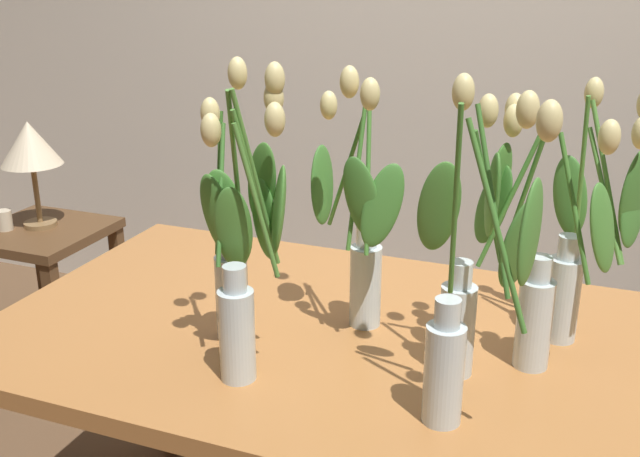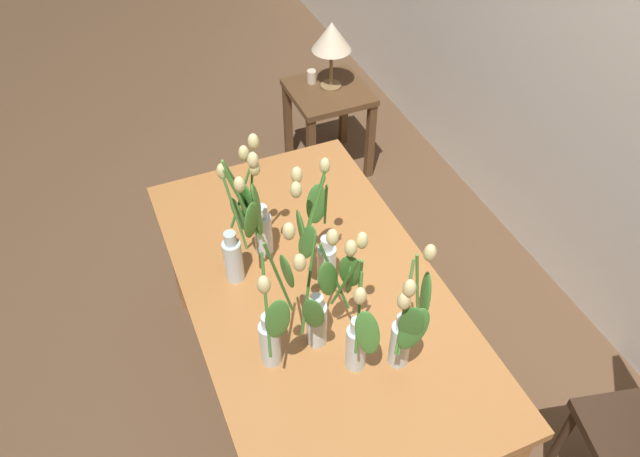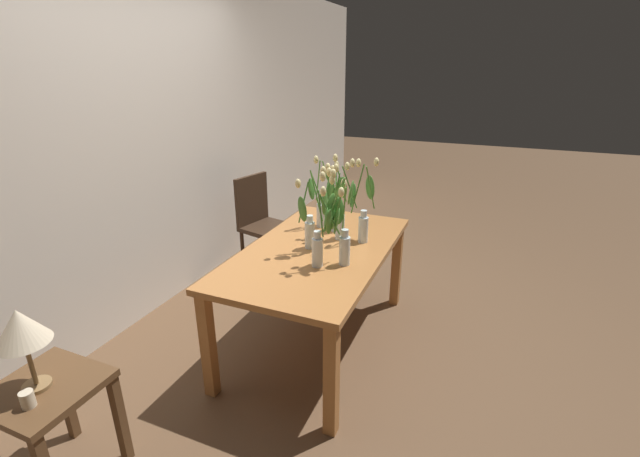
# 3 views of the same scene
# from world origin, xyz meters

# --- Properties ---
(room_wall_rear) EXTENTS (9.00, 0.10, 2.70)m
(room_wall_rear) POSITION_xyz_m (0.00, 1.46, 1.35)
(room_wall_rear) COLOR silver
(room_wall_rear) RESTS_ON ground
(dining_table) EXTENTS (1.60, 0.90, 0.74)m
(dining_table) POSITION_xyz_m (0.00, 0.00, 0.65)
(dining_table) COLOR #B7753D
(dining_table) RESTS_ON ground
(tulip_vase_0) EXTENTS (0.24, 0.19, 0.57)m
(tulip_vase_0) POSITION_xyz_m (-0.02, 0.02, 0.95)
(tulip_vase_0) COLOR silver
(tulip_vase_0) RESTS_ON dining_table
(tulip_vase_1) EXTENTS (0.14, 0.18, 0.51)m
(tulip_vase_1) POSITION_xyz_m (-0.24, -0.13, 0.91)
(tulip_vase_1) COLOR silver
(tulip_vase_1) RESTS_ON dining_table
(tulip_vase_2) EXTENTS (0.20, 0.20, 0.54)m
(tulip_vase_2) POSITION_xyz_m (0.42, 0.13, 0.95)
(tulip_vase_2) COLOR silver
(tulip_vase_2) RESTS_ON dining_table
(tulip_vase_3) EXTENTS (0.24, 0.17, 0.58)m
(tulip_vase_3) POSITION_xyz_m (0.24, -0.23, 0.94)
(tulip_vase_3) COLOR silver
(tulip_vase_3) RESTS_ON dining_table
(tulip_vase_4) EXTENTS (0.27, 0.18, 0.53)m
(tulip_vase_4) POSITION_xyz_m (0.33, -0.01, 0.95)
(tulip_vase_4) COLOR silver
(tulip_vase_4) RESTS_ON dining_table
(tulip_vase_5) EXTENTS (0.21, 0.18, 0.58)m
(tulip_vase_5) POSITION_xyz_m (-0.16, -0.20, 0.97)
(tulip_vase_5) COLOR silver
(tulip_vase_5) RESTS_ON dining_table
(tulip_vase_6) EXTENTS (0.18, 0.24, 0.56)m
(tulip_vase_6) POSITION_xyz_m (0.24, -0.08, 0.92)
(tulip_vase_6) COLOR silver
(tulip_vase_6) RESTS_ON dining_table
(side_table) EXTENTS (0.44, 0.44, 0.55)m
(side_table) POSITION_xyz_m (-1.49, 0.70, 0.43)
(side_table) COLOR brown
(side_table) RESTS_ON ground
(table_lamp) EXTENTS (0.22, 0.22, 0.40)m
(table_lamp) POSITION_xyz_m (-1.51, 0.72, 0.86)
(table_lamp) COLOR olive
(table_lamp) RESTS_ON side_table
(pillar_candle) EXTENTS (0.06, 0.06, 0.07)m
(pillar_candle) POSITION_xyz_m (-1.60, 0.64, 0.59)
(pillar_candle) COLOR beige
(pillar_candle) RESTS_ON side_table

